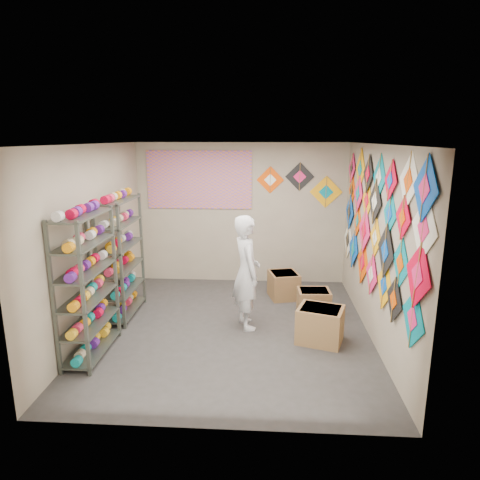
# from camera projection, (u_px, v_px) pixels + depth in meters

# --- Properties ---
(ground) EXTENTS (4.50, 4.50, 0.00)m
(ground) POSITION_uv_depth(u_px,v_px,m) (232.00, 329.00, 6.38)
(ground) COLOR #322F2B
(room_walls) EXTENTS (4.50, 4.50, 4.50)m
(room_walls) POSITION_uv_depth(u_px,v_px,m) (232.00, 221.00, 5.99)
(room_walls) COLOR tan
(room_walls) RESTS_ON ground
(shelf_rack_front) EXTENTS (0.40, 1.10, 1.90)m
(shelf_rack_front) POSITION_uv_depth(u_px,v_px,m) (87.00, 286.00, 5.44)
(shelf_rack_front) COLOR #4C5147
(shelf_rack_front) RESTS_ON ground
(shelf_rack_back) EXTENTS (0.40, 1.10, 1.90)m
(shelf_rack_back) POSITION_uv_depth(u_px,v_px,m) (121.00, 258.00, 6.70)
(shelf_rack_back) COLOR #4C5147
(shelf_rack_back) RESTS_ON ground
(string_spools) EXTENTS (0.12, 2.36, 0.12)m
(string_spools) POSITION_uv_depth(u_px,v_px,m) (105.00, 264.00, 6.05)
(string_spools) COLOR #F62E56
(string_spools) RESTS_ON ground
(kite_wall_display) EXTENTS (0.06, 4.35, 2.11)m
(kite_wall_display) POSITION_uv_depth(u_px,v_px,m) (375.00, 225.00, 5.86)
(kite_wall_display) COLOR #027F8E
(kite_wall_display) RESTS_ON room_walls
(back_wall_kites) EXTENTS (1.61, 0.02, 0.86)m
(back_wall_kites) POSITION_uv_depth(u_px,v_px,m) (302.00, 184.00, 8.03)
(back_wall_kites) COLOR #F94C00
(back_wall_kites) RESTS_ON room_walls
(poster) EXTENTS (2.00, 0.01, 1.10)m
(poster) POSITION_uv_depth(u_px,v_px,m) (199.00, 180.00, 8.12)
(poster) COLOR #8E52B2
(poster) RESTS_ON room_walls
(shopkeeper) EXTENTS (0.88, 0.80, 1.71)m
(shopkeeper) POSITION_uv_depth(u_px,v_px,m) (246.00, 272.00, 6.30)
(shopkeeper) COLOR silver
(shopkeeper) RESTS_ON ground
(carton_a) EXTENTS (0.73, 0.66, 0.50)m
(carton_a) POSITION_uv_depth(u_px,v_px,m) (320.00, 325.00, 5.95)
(carton_a) COLOR brown
(carton_a) RESTS_ON ground
(carton_b) EXTENTS (0.52, 0.44, 0.41)m
(carton_b) POSITION_uv_depth(u_px,v_px,m) (314.00, 302.00, 6.86)
(carton_b) COLOR brown
(carton_b) RESTS_ON ground
(carton_c) EXTENTS (0.59, 0.63, 0.46)m
(carton_c) POSITION_uv_depth(u_px,v_px,m) (284.00, 285.00, 7.60)
(carton_c) COLOR brown
(carton_c) RESTS_ON ground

